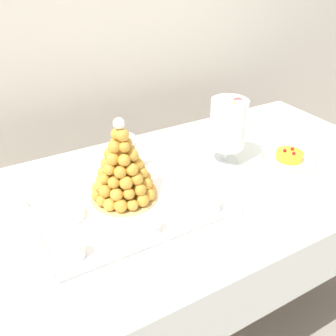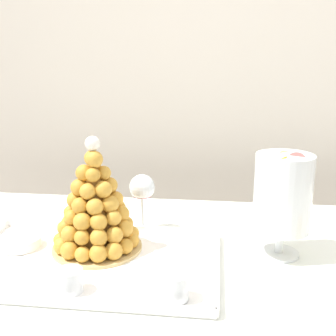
{
  "view_description": "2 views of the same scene",
  "coord_description": "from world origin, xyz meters",
  "views": [
    {
      "loc": [
        -0.63,
        -0.92,
        1.47
      ],
      "look_at": [
        -0.13,
        -0.04,
        0.85
      ],
      "focal_mm": 39.1,
      "sensor_mm": 36.0,
      "label": 1
    },
    {
      "loc": [
        0.02,
        -0.92,
        1.21
      ],
      "look_at": [
        -0.09,
        0.05,
        0.95
      ],
      "focal_mm": 44.94,
      "sensor_mm": 36.0,
      "label": 2
    }
  ],
  "objects": [
    {
      "name": "creme_brulee_ramekin",
      "position": [
        -0.46,
        0.01,
        0.76
      ],
      "size": [
        0.1,
        0.1,
        0.03
      ],
      "color": "white",
      "rests_on": "serving_tray"
    },
    {
      "name": "buffet_table",
      "position": [
        0.0,
        0.0,
        0.66
      ],
      "size": [
        1.7,
        0.88,
        0.74
      ],
      "color": "brown",
      "rests_on": "ground_plane"
    },
    {
      "name": "backdrop_wall",
      "position": [
        0.0,
        0.87,
        1.25
      ],
      "size": [
        4.8,
        0.1,
        2.5
      ],
      "primitive_type": "cube",
      "color": "silver",
      "rests_on": "ground_plane"
    },
    {
      "name": "dessert_cup_mid_left",
      "position": [
        -0.27,
        -0.18,
        0.77
      ],
      "size": [
        0.05,
        0.05,
        0.05
      ],
      "color": "silver",
      "rests_on": "serving_tray"
    },
    {
      "name": "serving_tray",
      "position": [
        -0.27,
        -0.05,
        0.74
      ],
      "size": [
        0.61,
        0.37,
        0.02
      ],
      "color": "white",
      "rests_on": "buffet_table"
    },
    {
      "name": "croquembouche",
      "position": [
        -0.27,
        0.02,
        0.85
      ],
      "size": [
        0.22,
        0.22,
        0.29
      ],
      "color": "tan",
      "rests_on": "serving_tray"
    },
    {
      "name": "wine_glass",
      "position": [
        -0.18,
        0.17,
        0.86
      ],
      "size": [
        0.07,
        0.07,
        0.16
      ],
      "color": "silver",
      "rests_on": "buffet_table"
    },
    {
      "name": "dessert_cup_centre",
      "position": [
        -0.05,
        -0.18,
        0.77
      ],
      "size": [
        0.05,
        0.05,
        0.05
      ],
      "color": "silver",
      "rests_on": "serving_tray"
    },
    {
      "name": "macaron_goblet",
      "position": [
        0.18,
        0.06,
        0.89
      ],
      "size": [
        0.14,
        0.14,
        0.27
      ],
      "color": "white",
      "rests_on": "buffet_table"
    }
  ]
}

